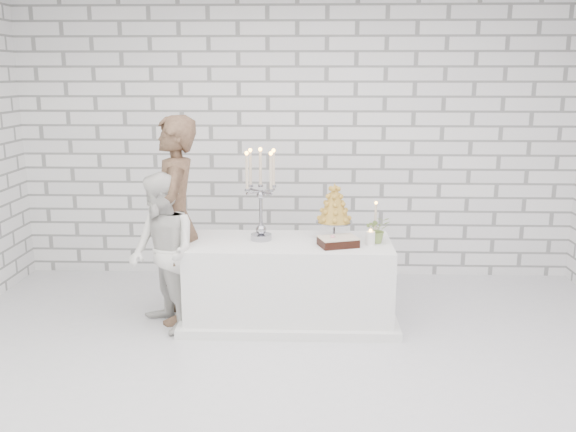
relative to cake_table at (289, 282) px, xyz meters
The scene contains 12 objects.
ground 1.17m from the cake_table, 88.19° to the right, with size 6.00×5.00×0.01m, color silver.
wall_back 1.79m from the cake_table, 88.55° to the left, with size 6.00×0.01×3.00m, color white.
wall_front 3.78m from the cake_table, 89.44° to the right, with size 6.00×0.01×3.00m, color white.
cake_table is the anchor object (origin of this frame).
groom 1.16m from the cake_table, behind, with size 0.68×0.44×1.85m, color #402D21.
bride 1.15m from the cake_table, 168.16° to the right, with size 0.68×0.53×1.39m, color white.
candelabra 0.83m from the cake_table, 169.95° to the left, with size 0.34×0.34×0.83m, color #9696A0, non-canonical shape.
croquembouche 0.75m from the cake_table, 15.58° to the left, with size 0.33×0.33×0.51m, color olive, non-canonical shape.
chocolate_cake 0.61m from the cake_table, 18.28° to the right, with size 0.32×0.23×0.08m, color black.
pillar_candle 0.83m from the cake_table, ahead, with size 0.08×0.08×0.12m, color white.
extra_taper 0.94m from the cake_table, ahead, with size 0.06×0.06×0.32m, color beige.
flowers 0.92m from the cake_table, ahead, with size 0.22×0.19×0.24m, color #53773F.
Camera 1 is at (0.13, -4.19, 2.20)m, focal length 38.69 mm.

